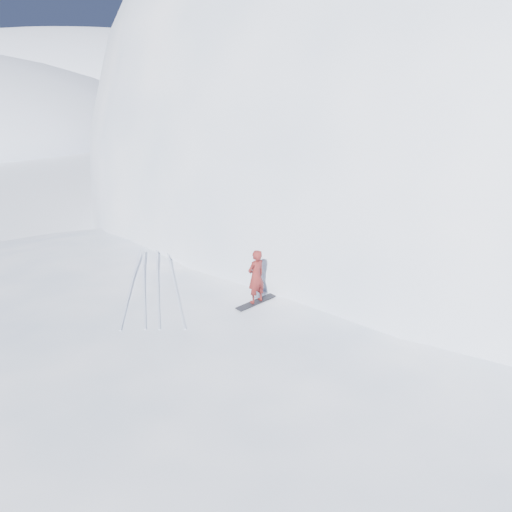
{
  "coord_description": "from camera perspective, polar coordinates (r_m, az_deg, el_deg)",
  "views": [
    {
      "loc": [
        3.31,
        -8.49,
        8.88
      ],
      "look_at": [
        3.33,
        4.67,
        3.5
      ],
      "focal_mm": 32.0,
      "sensor_mm": 36.0,
      "label": 1
    }
  ],
  "objects": [
    {
      "name": "peak_shoulder",
      "position": [
        30.58,
        12.62,
        4.8
      ],
      "size": [
        28.0,
        24.0,
        18.0
      ],
      "primitive_type": "ellipsoid",
      "color": "white",
      "rests_on": "ground"
    },
    {
      "name": "far_ridge_c",
      "position": [
        126.47,
        -21.02,
        16.81
      ],
      "size": [
        140.0,
        90.0,
        36.0
      ],
      "primitive_type": "ellipsoid",
      "color": "white",
      "rests_on": "ground"
    },
    {
      "name": "snowboard",
      "position": [
        13.77,
        0.0,
        -5.77
      ],
      "size": [
        1.24,
        1.16,
        0.02
      ],
      "primitive_type": "cube",
      "rotation": [
        0.0,
        0.0,
        0.74
      ],
      "color": "black",
      "rests_on": "near_ridge"
    },
    {
      "name": "summit_peak",
      "position": [
        40.22,
        27.85,
        6.9
      ],
      "size": [
        60.0,
        56.0,
        56.0
      ],
      "primitive_type": "ellipsoid",
      "color": "white",
      "rests_on": "ground"
    },
    {
      "name": "near_ridge",
      "position": [
        14.7,
        -9.43,
        -15.27
      ],
      "size": [
        36.0,
        28.0,
        4.8
      ],
      "primitive_type": "ellipsoid",
      "color": "white",
      "rests_on": "ground"
    },
    {
      "name": "board_tracks",
      "position": [
        15.37,
        -12.88,
        -3.23
      ],
      "size": [
        2.65,
        5.95,
        0.04
      ],
      "color": "silver",
      "rests_on": "ground"
    },
    {
      "name": "ground",
      "position": [
        12.72,
        -16.5,
        -23.18
      ],
      "size": [
        400.0,
        400.0,
        0.0
      ],
      "primitive_type": "plane",
      "color": "white",
      "rests_on": "ground"
    },
    {
      "name": "wind_bumps",
      "position": [
        14.37,
        -16.41,
        -17.03
      ],
      "size": [
        16.0,
        14.4,
        1.0
      ],
      "color": "white",
      "rests_on": "ground"
    },
    {
      "name": "snowboarder",
      "position": [
        13.4,
        0.0,
        -2.59
      ],
      "size": [
        0.72,
        0.7,
        1.66
      ],
      "primitive_type": "imported",
      "rotation": [
        0.0,
        0.0,
        3.88
      ],
      "color": "maroon",
      "rests_on": "snowboard"
    }
  ]
}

